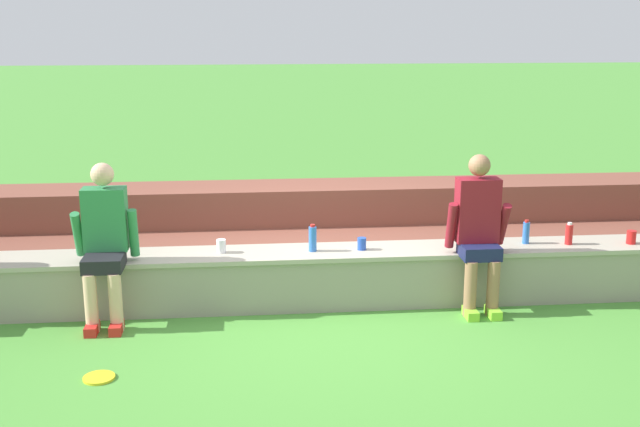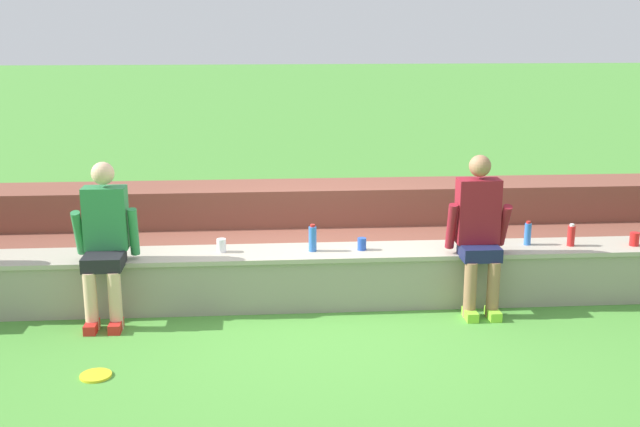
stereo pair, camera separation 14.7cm
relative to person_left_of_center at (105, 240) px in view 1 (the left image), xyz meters
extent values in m
plane|color=#4C9338|center=(1.90, 0.00, -0.73)|extent=(80.00, 80.00, 0.00)
cube|color=gray|center=(1.90, 0.24, -0.47)|extent=(8.68, 0.49, 0.50)
cube|color=#ABA28E|center=(1.90, 0.24, -0.24)|extent=(8.72, 0.53, 0.04)
cube|color=brown|center=(1.90, 1.07, -0.53)|extent=(9.88, 0.68, 0.40)
cube|color=brown|center=(1.90, 1.75, -0.33)|extent=(9.88, 0.68, 0.80)
cylinder|color=#DBAD89|center=(-0.10, -0.24, -0.47)|extent=(0.11, 0.11, 0.50)
cylinder|color=#DBAD89|center=(0.10, -0.24, -0.47)|extent=(0.11, 0.11, 0.50)
cube|color=red|center=(-0.10, -0.28, -0.69)|extent=(0.10, 0.22, 0.08)
cube|color=red|center=(0.10, -0.28, -0.69)|extent=(0.10, 0.22, 0.08)
cube|color=black|center=(0.00, -0.09, -0.17)|extent=(0.33, 0.35, 0.12)
cube|color=#2D7F47|center=(0.00, 0.10, 0.16)|extent=(0.36, 0.20, 0.54)
sphere|color=#DBAD89|center=(0.00, 0.10, 0.55)|extent=(0.20, 0.20, 0.20)
cylinder|color=#2D7F47|center=(-0.23, 0.08, 0.04)|extent=(0.08, 0.23, 0.42)
cylinder|color=#2D7F47|center=(0.23, 0.08, 0.04)|extent=(0.08, 0.14, 0.43)
cylinder|color=#996B4C|center=(3.13, -0.20, -0.47)|extent=(0.11, 0.11, 0.50)
cylinder|color=#996B4C|center=(3.33, -0.20, -0.47)|extent=(0.11, 0.11, 0.50)
cube|color=#8CD833|center=(3.13, -0.24, -0.69)|extent=(0.10, 0.22, 0.08)
cube|color=#8CD833|center=(3.33, -0.24, -0.69)|extent=(0.10, 0.22, 0.08)
cube|color=#191E47|center=(3.23, -0.07, -0.17)|extent=(0.33, 0.31, 0.12)
cube|color=maroon|center=(3.23, 0.04, 0.17)|extent=(0.37, 0.20, 0.57)
sphere|color=#996B4C|center=(3.23, 0.04, 0.58)|extent=(0.19, 0.19, 0.19)
cylinder|color=maroon|center=(3.00, 0.02, 0.04)|extent=(0.08, 0.17, 0.43)
cylinder|color=maroon|center=(3.47, 0.02, 0.04)|extent=(0.08, 0.25, 0.41)
cylinder|color=blue|center=(1.79, 0.23, -0.11)|extent=(0.07, 0.07, 0.23)
cylinder|color=red|center=(1.79, 0.23, 0.02)|extent=(0.04, 0.04, 0.02)
cylinder|color=red|center=(4.17, 0.22, -0.13)|extent=(0.07, 0.07, 0.19)
cylinder|color=white|center=(4.17, 0.22, -0.02)|extent=(0.04, 0.04, 0.02)
cylinder|color=blue|center=(3.79, 0.29, -0.12)|extent=(0.06, 0.06, 0.20)
cylinder|color=red|center=(3.79, 0.29, 0.00)|extent=(0.04, 0.04, 0.02)
cylinder|color=red|center=(4.76, 0.19, -0.16)|extent=(0.09, 0.09, 0.12)
cylinder|color=blue|center=(2.23, 0.23, -0.16)|extent=(0.08, 0.08, 0.11)
cylinder|color=white|center=(0.97, 0.26, -0.16)|extent=(0.08, 0.08, 0.12)
cylinder|color=yellow|center=(0.11, -1.14, -0.72)|extent=(0.23, 0.23, 0.02)
camera|label=1|loc=(1.21, -6.45, 1.81)|focal=43.59mm
camera|label=2|loc=(1.35, -6.46, 1.81)|focal=43.59mm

